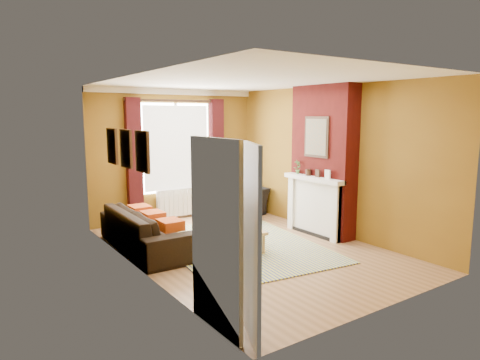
# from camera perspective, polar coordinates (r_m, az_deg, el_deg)

# --- Properties ---
(ground) EXTENTS (5.50, 5.50, 0.00)m
(ground) POSITION_cam_1_polar(r_m,az_deg,el_deg) (7.37, 1.11, -9.12)
(ground) COLOR brown
(ground) RESTS_ON ground
(room_walls) EXTENTS (3.82, 5.54, 2.83)m
(room_walls) POSITION_cam_1_polar(r_m,az_deg,el_deg) (7.67, 3.71, 2.14)
(room_walls) COLOR brown
(room_walls) RESTS_ON ground
(striped_rug) EXTENTS (2.82, 3.63, 0.02)m
(striped_rug) POSITION_cam_1_polar(r_m,az_deg,el_deg) (7.54, -0.02, -8.63)
(striped_rug) COLOR #354493
(striped_rug) RESTS_ON ground
(sofa) EXTENTS (0.95, 2.36, 0.68)m
(sofa) POSITION_cam_1_polar(r_m,az_deg,el_deg) (7.43, -12.30, -6.43)
(sofa) COLOR black
(sofa) RESTS_ON ground
(armchair) EXTENTS (1.10, 1.00, 0.63)m
(armchair) POSITION_cam_1_polar(r_m,az_deg,el_deg) (9.63, 0.34, -2.92)
(armchair) COLOR black
(armchair) RESTS_ON ground
(coffee_table) EXTENTS (0.75, 1.23, 0.38)m
(coffee_table) POSITION_cam_1_polar(r_m,az_deg,el_deg) (7.32, -0.32, -6.46)
(coffee_table) COLOR #D4B37A
(coffee_table) RESTS_ON ground
(wicker_stool) EXTENTS (0.38, 0.38, 0.42)m
(wicker_stool) POSITION_cam_1_polar(r_m,az_deg,el_deg) (9.21, -3.82, -4.14)
(wicker_stool) COLOR #9E7C44
(wicker_stool) RESTS_ON ground
(floor_lamp) EXTENTS (0.23, 0.23, 1.55)m
(floor_lamp) POSITION_cam_1_polar(r_m,az_deg,el_deg) (9.82, 0.81, 2.66)
(floor_lamp) COLOR black
(floor_lamp) RESTS_ON ground
(book_a) EXTENTS (0.29, 0.34, 0.03)m
(book_a) POSITION_cam_1_polar(r_m,az_deg,el_deg) (7.04, -0.11, -6.60)
(book_a) COLOR #999999
(book_a) RESTS_ON coffee_table
(book_b) EXTENTS (0.33, 0.32, 0.02)m
(book_b) POSITION_cam_1_polar(r_m,az_deg,el_deg) (7.73, -0.68, -5.24)
(book_b) COLOR #999999
(book_b) RESTS_ON coffee_table
(mug) EXTENTS (0.12, 0.12, 0.10)m
(mug) POSITION_cam_1_polar(r_m,az_deg,el_deg) (7.30, 0.40, -5.74)
(mug) COLOR #999999
(mug) RESTS_ON coffee_table
(tv_remote) EXTENTS (0.12, 0.17, 0.02)m
(tv_remote) POSITION_cam_1_polar(r_m,az_deg,el_deg) (7.32, -0.52, -6.04)
(tv_remote) COLOR #242427
(tv_remote) RESTS_ON coffee_table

